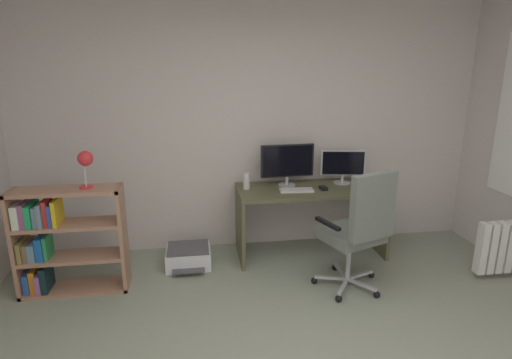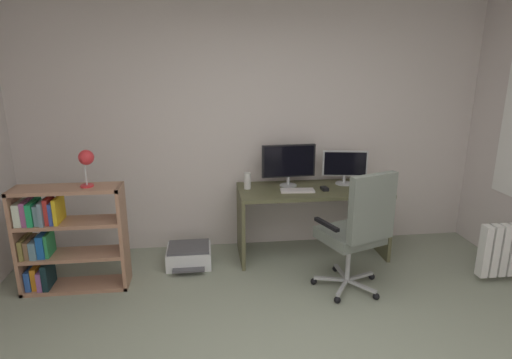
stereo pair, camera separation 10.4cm
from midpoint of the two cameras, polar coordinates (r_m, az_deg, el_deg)
name	(u,v)px [view 2 (the right image)]	position (r m, az deg, el deg)	size (l,w,h in m)	color
wall_back	(254,122)	(4.51, 0.37, 7.84)	(4.93, 0.10, 2.75)	beige
desk	(312,206)	(4.43, 8.31, -3.56)	(1.53, 0.65, 0.73)	brown
monitor_main	(289,162)	(4.36, 5.16, 2.35)	(0.56, 0.18, 0.44)	#B2B5B7
monitor_secondary	(345,165)	(4.54, 12.66, 1.94)	(0.47, 0.18, 0.36)	#B2B5B7
keyboard	(297,191)	(4.24, 6.35, -1.50)	(0.34, 0.13, 0.02)	silver
computer_mouse	(324,189)	(4.32, 10.00, -1.24)	(0.06, 0.10, 0.03)	black
desktop_speaker	(247,181)	(4.29, -0.50, -0.18)	(0.07, 0.07, 0.17)	silver
office_chair	(358,227)	(3.73, 14.56, -6.34)	(0.64, 0.67, 1.13)	#B7BABC
bookshelf	(59,238)	(4.10, -24.57, -7.32)	(0.92, 0.28, 0.96)	#A5755A
desk_lamp	(86,160)	(3.81, -21.41, 2.48)	(0.14, 0.13, 0.32)	red
printer	(189,255)	(4.36, -8.42, -10.21)	(0.44, 0.46, 0.20)	silver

